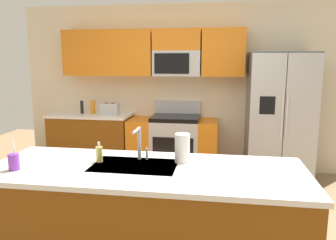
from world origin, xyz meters
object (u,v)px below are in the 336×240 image
Objects in this scene: refrigerator at (279,118)px; paper_towel_roll at (182,148)px; soap_dispenser at (99,154)px; sink_faucet at (139,141)px; range_oven at (173,145)px; pepper_mill at (82,107)px; drink_cup_purple at (14,162)px; toaster at (110,109)px; bottle_orange at (93,107)px.

refrigerator is 7.71× the size of paper_towel_roll.
paper_towel_roll reaches higher than soap_dispenser.
sink_faucet reaches higher than paper_towel_roll.
refrigerator is 6.56× the size of sink_faucet.
range_oven is at bearing 99.88° from paper_towel_roll.
pepper_mill is at bearing 128.93° from paper_towel_roll.
pepper_mill is 0.83× the size of drink_cup_purple.
toaster is 0.30m from bottle_orange.
paper_towel_roll reaches higher than pepper_mill.
sink_faucet is 0.37m from paper_towel_roll.
refrigerator reaches higher than bottle_orange.
soap_dispenser is at bearing -63.81° from pepper_mill.
pepper_mill is 0.96× the size of bottle_orange.
sink_faucet is (1.03, -2.27, 0.08)m from toaster.
paper_towel_roll is at bearing -80.12° from range_oven.
range_oven is 2.90m from drink_cup_purple.
drink_cup_purple is at bearing -162.22° from paper_towel_roll.
soap_dispenser is (0.71, -2.37, -0.02)m from toaster.
bottle_orange is 2.88m from paper_towel_roll.
bottle_orange is at bearing 2.63° from pepper_mill.
refrigerator is at bearing -1.32° from pepper_mill.
bottle_orange reaches higher than range_oven.
range_oven is 6.63× the size of pepper_mill.
sink_faucet is at bearing -179.58° from paper_towel_roll.
bottle_orange reaches higher than pepper_mill.
sink_faucet is 0.35m from soap_dispenser.
drink_cup_purple is (-2.40, -2.65, 0.04)m from refrigerator.
bottle_orange is at bearing 119.70° from sink_faucet.
drink_cup_purple is (0.62, -2.72, -0.04)m from pepper_mill.
pepper_mill is 0.73× the size of sink_faucet.
refrigerator reaches higher than pepper_mill.
pepper_mill is 2.98m from paper_towel_roll.
pepper_mill is at bearing 116.19° from soap_dispenser.
toaster reaches higher than soap_dispenser.
soap_dispenser is 0.71× the size of paper_towel_roll.
range_oven is 2.50m from soap_dispenser.
sink_faucet reaches higher than drink_cup_purple.
toaster is 1.17× the size of paper_towel_roll.
toaster is 1.65× the size of soap_dispenser.
refrigerator reaches higher than sink_faucet.
pepper_mill is (-1.47, -0.00, 0.56)m from range_oven.
paper_towel_roll is (1.26, 0.40, 0.05)m from drink_cup_purple.
drink_cup_purple is 0.65m from soap_dispenser.
toaster is at bearing 114.40° from sink_faucet.
bottle_orange is at bearing 99.10° from drink_cup_purple.
pepper_mill is at bearing -179.90° from range_oven.
toaster is (-0.99, -0.05, 0.55)m from range_oven.
range_oven reaches higher than soap_dispenser.
drink_cup_purple is 1.45× the size of soap_dispenser.
toaster is 2.49m from sink_faucet.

